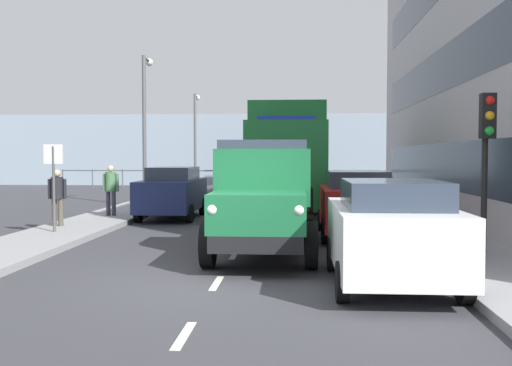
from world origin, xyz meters
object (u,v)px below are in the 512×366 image
Objects in this scene: traffic_light_near at (487,138)px; car_navy_oppositeside_0 at (172,192)px; lorry_cargo_green at (288,157)px; car_red_kerbside_1 at (356,203)px; lamp_post_far at (196,131)px; car_white_kerbside_near at (391,231)px; pedestrian_strolling at (111,186)px; lamp_post_promenade at (145,115)px; truck_vintage_green at (263,200)px; street_sign at (54,172)px; pedestrian_in_dark_coat at (57,193)px.

car_navy_oppositeside_0 is at bearing -43.61° from traffic_light_near.
lorry_cargo_green reaches higher than car_red_kerbside_1.
traffic_light_near is 0.57× the size of lamp_post_far.
car_white_kerbside_near is 2.33× the size of pedestrian_strolling.
lamp_post_promenade is at bearing -88.06° from pedestrian_strolling.
lorry_cargo_green is 1.45× the size of lamp_post_far.
street_sign is (5.53, -2.53, 0.50)m from truck_vintage_green.
car_navy_oppositeside_0 is (5.69, -10.05, 0.00)m from car_white_kerbside_near.
street_sign is at bearing 4.40° from car_red_kerbside_1.
car_red_kerbside_1 is at bearing 109.17° from lorry_cargo_green.
pedestrian_in_dark_coat is 11.24m from traffic_light_near.
truck_vintage_green is 8.46m from lorry_cargo_green.
pedestrian_strolling reaches higher than car_red_kerbside_1.
car_white_kerbside_near is at bearing 129.09° from pedestrian_strolling.
pedestrian_strolling reaches higher than car_white_kerbside_near.
lamp_post_far is at bearing -90.88° from lamp_post_promenade.
pedestrian_in_dark_coat is 1.45m from street_sign.
lamp_post_promenade is (2.06, -4.51, 2.89)m from car_navy_oppositeside_0.
car_white_kerbside_near is 3.71m from traffic_light_near.
street_sign is at bearing 67.07° from car_navy_oppositeside_0.
lamp_post_promenade is at bearing -65.42° from car_navy_oppositeside_0.
traffic_light_near reaches higher than truck_vintage_green.
traffic_light_near is (-7.95, 7.57, 1.58)m from car_navy_oppositeside_0.
truck_vintage_green is 1.44× the size of car_red_kerbside_1.
car_white_kerbside_near is 9.36m from street_sign.
car_red_kerbside_1 is 0.95× the size of car_navy_oppositeside_0.
traffic_light_near is at bearing 177.84° from truck_vintage_green.
lamp_post_promenade reaches higher than pedestrian_strolling.
lorry_cargo_green is 5.72m from car_red_kerbside_1.
car_white_kerbside_near is 12.01m from pedestrian_strolling.
lorry_cargo_green is at bearing -163.20° from pedestrian_strolling.
pedestrian_in_dark_coat is at bearing 78.32° from pedestrian_strolling.
lorry_cargo_green is (-0.38, -8.41, 0.90)m from truck_vintage_green.
lamp_post_promenade reaches higher than lorry_cargo_green.
lamp_post_far is (7.58, -20.05, 2.67)m from car_red_kerbside_1.
street_sign is (7.75, 0.60, 0.79)m from car_red_kerbside_1.
lorry_cargo_green is at bearing -143.81° from pedestrian_in_dark_coat.
street_sign is (2.06, 4.87, 0.79)m from car_navy_oppositeside_0.
lamp_post_far reaches higher than lorry_cargo_green.
lamp_post_promenade is (7.75, -14.55, 2.89)m from car_white_kerbside_near.
car_red_kerbside_1 is 1.22× the size of traffic_light_near.
pedestrian_strolling is 12.06m from traffic_light_near.
car_red_kerbside_1 is 8.37m from pedestrian_strolling.
pedestrian_strolling reaches higher than car_navy_oppositeside_0.
traffic_light_near is at bearing 129.65° from lamp_post_promenade.
pedestrian_strolling is at bearing 91.94° from lamp_post_promenade.
pedestrian_in_dark_coat is at bearing 88.24° from lamp_post_far.
truck_vintage_green is at bearing 103.02° from lamp_post_far.
lorry_cargo_green reaches higher than car_white_kerbside_near.
traffic_light_near is 0.53× the size of lamp_post_promenade.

